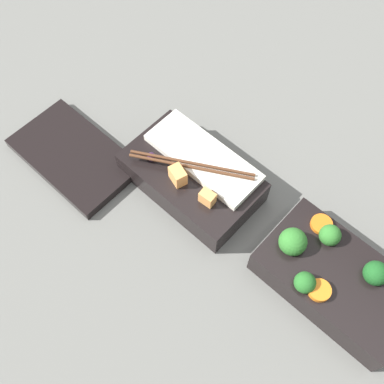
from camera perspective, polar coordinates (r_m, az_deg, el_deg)
The scene contains 4 objects.
ground_plane at distance 0.72m, azimuth 7.92°, elevation -4.05°, with size 3.00×3.00×0.00m, color slate.
bento_tray_vegetable at distance 0.68m, azimuth 17.38°, elevation -10.47°, with size 0.22×0.13×0.08m.
bento_tray_rice at distance 0.72m, azimuth 0.08°, elevation 2.09°, with size 0.22×0.13×0.08m.
bento_lid at distance 0.79m, azimuth -14.78°, elevation 4.49°, with size 0.21×0.13×0.02m, color black.
Camera 1 is at (-0.13, 0.29, 0.65)m, focal length 42.00 mm.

